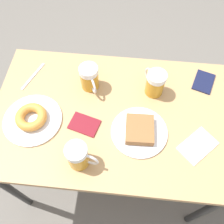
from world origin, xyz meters
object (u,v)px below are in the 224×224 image
object	(u,v)px
plate_with_donut	(32,118)
fork	(33,76)
plate_with_cake	(139,131)
passport_far_edge	(84,124)
beer_mug_center	(155,83)
passport_near_edge	(204,82)
beer_mug_left	(90,78)
napkin_folded	(198,146)
beer_mug_right	(78,156)

from	to	relation	value
plate_with_donut	fork	world-z (taller)	plate_with_donut
plate_with_cake	passport_far_edge	bearing A→B (deg)	-93.01
beer_mug_center	passport_near_edge	distance (m)	0.26
plate_with_donut	beer_mug_center	world-z (taller)	beer_mug_center
passport_near_edge	passport_far_edge	world-z (taller)	same
plate_with_donut	passport_far_edge	xyz separation A→B (m)	(-0.00, 0.23, -0.01)
passport_far_edge	plate_with_donut	bearing A→B (deg)	-89.79
plate_with_donut	passport_near_edge	distance (m)	0.82
passport_near_edge	plate_with_donut	bearing A→B (deg)	-69.48
beer_mug_left	passport_near_edge	world-z (taller)	beer_mug_left
plate_with_cake	beer_mug_center	distance (m)	0.24
beer_mug_center	passport_near_edge	world-z (taller)	beer_mug_center
passport_far_edge	beer_mug_center	bearing A→B (deg)	125.54
napkin_folded	plate_with_cake	bearing A→B (deg)	-98.72
beer_mug_right	fork	bearing A→B (deg)	-143.36
beer_mug_right	passport_near_edge	size ratio (longest dim) A/B	0.88
plate_with_donut	passport_near_edge	size ratio (longest dim) A/B	1.75
beer_mug_left	passport_near_edge	bearing A→B (deg)	98.05
beer_mug_center	fork	bearing A→B (deg)	-92.65
plate_with_cake	beer_mug_center	bearing A→B (deg)	166.00
plate_with_cake	passport_near_edge	bearing A→B (deg)	135.13
napkin_folded	fork	distance (m)	0.83
plate_with_cake	beer_mug_center	world-z (taller)	beer_mug_center
beer_mug_center	passport_far_edge	size ratio (longest dim) A/B	0.87
passport_near_edge	passport_far_edge	distance (m)	0.61
plate_with_donut	beer_mug_left	size ratio (longest dim) A/B	2.05
beer_mug_center	passport_far_edge	world-z (taller)	beer_mug_center
plate_with_cake	napkin_folded	size ratio (longest dim) A/B	1.33
beer_mug_right	passport_near_edge	xyz separation A→B (m)	(-0.45, 0.53, -0.06)
plate_with_donut	fork	size ratio (longest dim) A/B	1.49
beer_mug_center	napkin_folded	bearing A→B (deg)	36.04
passport_far_edge	napkin_folded	bearing A→B (deg)	84.09
passport_near_edge	plate_with_cake	bearing A→B (deg)	-44.87
beer_mug_center	beer_mug_right	distance (m)	0.47
beer_mug_right	fork	size ratio (longest dim) A/B	0.74
napkin_folded	passport_far_edge	xyz separation A→B (m)	(-0.05, -0.49, 0.00)
beer_mug_right	fork	xyz separation A→B (m)	(-0.41, -0.30, -0.06)
plate_with_donut	napkin_folded	bearing A→B (deg)	86.04
plate_with_donut	beer_mug_right	xyz separation A→B (m)	(0.17, 0.24, 0.04)
passport_far_edge	plate_with_cake	bearing A→B (deg)	86.99
passport_near_edge	passport_far_edge	bearing A→B (deg)	-61.94
plate_with_donut	passport_far_edge	distance (m)	0.23
beer_mug_left	napkin_folded	distance (m)	0.56
fork	passport_near_edge	xyz separation A→B (m)	(-0.05, 0.83, 0.00)
napkin_folded	passport_near_edge	size ratio (longest dim) A/B	1.24
beer_mug_right	passport_near_edge	distance (m)	0.70
beer_mug_left	passport_far_edge	xyz separation A→B (m)	(0.21, 0.00, -0.06)
plate_with_donut	beer_mug_right	size ratio (longest dim) A/B	2.00
fork	passport_near_edge	world-z (taller)	passport_near_edge
plate_with_donut	beer_mug_right	distance (m)	0.29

